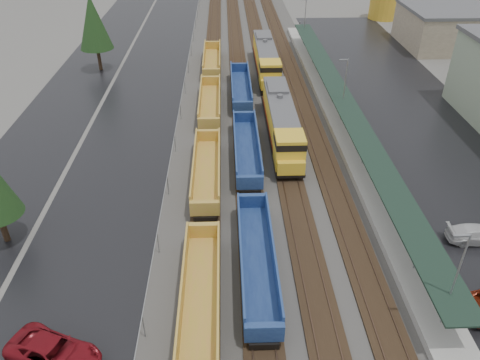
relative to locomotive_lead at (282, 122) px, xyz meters
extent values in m
cube|color=#302D2B|center=(-2.00, 13.80, -2.26)|extent=(20.00, 160.00, 0.08)
cube|color=black|center=(-8.00, 13.80, -2.14)|extent=(2.60, 160.00, 0.15)
cube|color=#473326|center=(-8.72, 13.80, -2.03)|extent=(0.08, 160.00, 0.07)
cube|color=#473326|center=(-7.28, 13.80, -2.03)|extent=(0.08, 160.00, 0.07)
cube|color=black|center=(-4.00, 13.80, -2.14)|extent=(2.60, 160.00, 0.15)
cube|color=#473326|center=(-4.72, 13.80, -2.03)|extent=(0.08, 160.00, 0.07)
cube|color=#473326|center=(-3.28, 13.80, -2.03)|extent=(0.08, 160.00, 0.07)
cube|color=black|center=(0.00, 13.80, -2.14)|extent=(2.60, 160.00, 0.15)
cube|color=#473326|center=(-0.72, 13.80, -2.03)|extent=(0.08, 160.00, 0.07)
cube|color=#473326|center=(0.72, 13.80, -2.03)|extent=(0.08, 160.00, 0.07)
cube|color=black|center=(4.00, 13.80, -2.14)|extent=(2.60, 160.00, 0.15)
cube|color=#473326|center=(3.28, 13.80, -2.03)|extent=(0.08, 160.00, 0.07)
cube|color=#473326|center=(4.72, 13.80, -2.03)|extent=(0.08, 160.00, 0.07)
cube|color=black|center=(-17.00, 13.80, -2.29)|extent=(10.00, 160.00, 0.02)
cube|color=black|center=(-27.00, 13.80, -2.29)|extent=(9.00, 160.00, 0.02)
cube|color=black|center=(17.00, 3.80, -2.29)|extent=(16.00, 100.00, 0.02)
cube|color=#9E9B93|center=(7.50, 3.80, -1.95)|extent=(3.00, 80.00, 0.70)
cylinder|color=gray|center=(7.50, -21.20, -0.40)|extent=(0.16, 0.16, 2.40)
cylinder|color=gray|center=(7.50, -6.20, -0.40)|extent=(0.16, 0.16, 2.40)
cylinder|color=gray|center=(7.50, 8.80, -0.40)|extent=(0.16, 0.16, 2.40)
cylinder|color=gray|center=(7.50, 23.80, -0.40)|extent=(0.16, 0.16, 2.40)
cylinder|color=gray|center=(7.50, 38.80, -0.40)|extent=(0.16, 0.16, 2.40)
cube|color=black|center=(7.50, 3.80, 0.90)|extent=(2.60, 65.00, 0.15)
cylinder|color=gray|center=(7.50, -26.20, 1.70)|extent=(0.12, 0.12, 8.00)
cube|color=gray|center=(7.00, -26.20, 5.60)|extent=(1.00, 0.15, 0.12)
cylinder|color=gray|center=(7.50, 3.80, 1.70)|extent=(0.12, 0.12, 8.00)
cube|color=gray|center=(7.00, 3.80, 5.60)|extent=(1.00, 0.15, 0.12)
cylinder|color=gray|center=(7.50, 33.80, 1.70)|extent=(0.12, 0.12, 8.00)
cube|color=gray|center=(7.00, 33.80, 5.60)|extent=(1.00, 0.15, 0.12)
cylinder|color=gray|center=(-11.50, -26.20, -1.30)|extent=(0.08, 0.08, 2.00)
cylinder|color=gray|center=(-11.50, -18.20, -1.30)|extent=(0.08, 0.08, 2.00)
cylinder|color=gray|center=(-11.50, -10.20, -1.30)|extent=(0.08, 0.08, 2.00)
cylinder|color=gray|center=(-11.50, -2.20, -1.30)|extent=(0.08, 0.08, 2.00)
cylinder|color=gray|center=(-11.50, 5.80, -1.30)|extent=(0.08, 0.08, 2.00)
cylinder|color=gray|center=(-11.50, 13.80, -1.30)|extent=(0.08, 0.08, 2.00)
cylinder|color=gray|center=(-11.50, 21.80, -1.30)|extent=(0.08, 0.08, 2.00)
cylinder|color=gray|center=(-11.50, 29.80, -1.30)|extent=(0.08, 0.08, 2.00)
cylinder|color=gray|center=(-11.50, 37.80, -1.30)|extent=(0.08, 0.08, 2.00)
cylinder|color=gray|center=(-11.50, 45.80, -1.30)|extent=(0.08, 0.08, 2.00)
cylinder|color=gray|center=(-11.50, 53.80, -1.30)|extent=(0.08, 0.08, 2.00)
cylinder|color=gray|center=(-11.50, 61.80, -1.30)|extent=(0.08, 0.08, 2.00)
cube|color=gray|center=(-11.50, 13.80, -0.30)|extent=(0.05, 160.00, 0.05)
cube|color=gray|center=(34.00, 33.80, 0.70)|extent=(18.00, 14.00, 6.00)
cube|color=#59595B|center=(34.00, 33.80, 3.95)|extent=(18.36, 14.28, 0.50)
cylinder|color=#332316|center=(-24.00, -16.20, -0.95)|extent=(0.50, 0.50, 2.70)
cylinder|color=#332316|center=(-25.00, 23.80, -0.65)|extent=(0.50, 0.50, 3.30)
cone|color=black|center=(-25.00, 23.80, 4.85)|extent=(4.84, 4.84, 7.70)
cylinder|color=#332316|center=(26.00, 11.80, -0.80)|extent=(0.50, 0.50, 3.00)
cone|color=black|center=(26.00, 11.80, 4.20)|extent=(4.40, 4.40, 7.00)
cube|color=black|center=(0.00, 0.67, -1.48)|extent=(2.82, 18.82, 0.38)
cube|color=yellow|center=(0.00, 1.61, 0.12)|extent=(2.63, 15.05, 2.82)
cube|color=yellow|center=(0.00, -6.67, 0.31)|extent=(2.82, 3.01, 3.20)
cube|color=black|center=(0.00, -6.67, 1.25)|extent=(2.87, 3.06, 0.66)
cube|color=yellow|center=(0.00, -8.36, -0.63)|extent=(2.63, 0.94, 1.32)
cube|color=#59595B|center=(0.00, 1.61, 1.62)|extent=(2.68, 15.05, 0.33)
cube|color=maroon|center=(-1.34, 1.61, -1.01)|extent=(0.04, 15.05, 0.33)
cube|color=maroon|center=(1.34, 1.61, -1.01)|extent=(0.04, 15.05, 0.33)
cube|color=black|center=(0.00, 0.67, -1.86)|extent=(2.07, 5.65, 0.56)
cube|color=black|center=(0.00, -5.92, -1.76)|extent=(2.26, 3.76, 0.47)
cube|color=black|center=(0.00, 7.25, -1.76)|extent=(2.26, 3.76, 0.47)
cylinder|color=#59595B|center=(0.00, 2.55, 1.91)|extent=(0.66, 0.66, 0.47)
cube|color=#59595B|center=(0.00, 5.37, 1.86)|extent=(2.26, 3.76, 0.47)
cube|color=black|center=(0.00, 21.67, -1.48)|extent=(2.82, 18.82, 0.38)
cube|color=yellow|center=(0.00, 22.61, 0.12)|extent=(2.63, 15.05, 2.82)
cube|color=yellow|center=(0.00, 14.33, 0.31)|extent=(2.82, 3.01, 3.20)
cube|color=black|center=(0.00, 14.33, 1.25)|extent=(2.87, 3.06, 0.66)
cube|color=yellow|center=(0.00, 12.64, -0.63)|extent=(2.63, 0.94, 1.32)
cube|color=#59595B|center=(0.00, 22.61, 1.62)|extent=(2.68, 15.05, 0.33)
cube|color=maroon|center=(-1.34, 22.61, -1.01)|extent=(0.04, 15.05, 0.33)
cube|color=maroon|center=(1.34, 22.61, -1.01)|extent=(0.04, 15.05, 0.33)
cube|color=black|center=(0.00, 21.67, -1.86)|extent=(2.07, 5.65, 0.56)
cube|color=black|center=(0.00, 15.08, -1.76)|extent=(2.26, 3.76, 0.47)
cube|color=black|center=(0.00, 28.25, -1.76)|extent=(2.26, 3.76, 0.47)
cylinder|color=#59595B|center=(0.00, 23.55, 1.91)|extent=(0.66, 0.66, 0.47)
cube|color=#59595B|center=(0.00, 26.37, 1.86)|extent=(2.26, 3.76, 0.47)
cube|color=gold|center=(-8.00, -23.88, -1.47)|extent=(2.49, 12.64, 0.24)
cube|color=gold|center=(-9.20, -23.88, -0.61)|extent=(0.14, 12.64, 1.73)
cube|color=gold|center=(-6.80, -23.88, -0.61)|extent=(0.14, 12.64, 1.73)
cube|color=gold|center=(-8.00, -17.37, -0.80)|extent=(2.49, 0.48, 1.34)
cube|color=black|center=(-8.00, -18.04, -1.76)|extent=(1.92, 2.11, 0.48)
cube|color=gold|center=(-8.00, -7.89, -1.47)|extent=(2.49, 12.64, 0.24)
cube|color=gold|center=(-9.20, -7.89, -0.61)|extent=(0.14, 12.64, 1.73)
cube|color=gold|center=(-6.80, -7.89, -0.61)|extent=(0.14, 12.64, 1.73)
cube|color=gold|center=(-8.00, -14.40, -0.80)|extent=(2.49, 0.48, 1.34)
cube|color=gold|center=(-8.00, -1.37, -0.80)|extent=(2.49, 0.48, 1.34)
cube|color=black|center=(-8.00, -13.73, -1.76)|extent=(1.92, 2.11, 0.48)
cube|color=black|center=(-8.00, -2.05, -1.76)|extent=(1.92, 2.11, 0.48)
cube|color=gold|center=(-8.00, 8.11, -1.47)|extent=(2.49, 12.64, 0.24)
cube|color=gold|center=(-9.20, 8.11, -0.61)|extent=(0.14, 12.64, 1.73)
cube|color=gold|center=(-6.80, 8.11, -0.61)|extent=(0.14, 12.64, 1.73)
cube|color=gold|center=(-8.00, 1.60, -0.80)|extent=(2.49, 0.48, 1.34)
cube|color=gold|center=(-8.00, 14.62, -0.80)|extent=(2.49, 0.48, 1.34)
cube|color=black|center=(-8.00, 2.27, -1.76)|extent=(1.92, 2.11, 0.48)
cube|color=black|center=(-8.00, 13.95, -1.76)|extent=(1.92, 2.11, 0.48)
cube|color=gold|center=(-8.00, 24.10, -1.47)|extent=(2.49, 12.64, 0.24)
cube|color=gold|center=(-9.20, 24.10, -0.61)|extent=(0.14, 12.64, 1.73)
cube|color=gold|center=(-6.80, 24.10, -0.61)|extent=(0.14, 12.64, 1.73)
cube|color=gold|center=(-8.00, 17.59, -0.80)|extent=(2.49, 0.48, 1.34)
cube|color=gold|center=(-8.00, 30.61, -0.80)|extent=(2.49, 0.48, 1.34)
cube|color=black|center=(-8.00, 18.26, -1.76)|extent=(1.92, 2.11, 0.48)
cube|color=black|center=(-8.00, 29.94, -1.76)|extent=(1.92, 2.11, 0.48)
cube|color=navy|center=(-4.00, -20.38, -1.48)|extent=(2.46, 13.34, 0.24)
cube|color=navy|center=(-5.18, -20.38, -0.62)|extent=(0.14, 13.34, 1.71)
cube|color=navy|center=(-2.82, -20.38, -0.62)|extent=(0.14, 13.34, 1.71)
cube|color=navy|center=(-4.00, -27.25, -0.81)|extent=(2.46, 0.47, 1.33)
cube|color=navy|center=(-4.00, -13.52, -0.81)|extent=(2.46, 0.47, 1.33)
cube|color=black|center=(-4.00, -26.58, -1.76)|extent=(1.90, 2.08, 0.47)
cube|color=black|center=(-4.00, -14.19, -1.76)|extent=(1.90, 2.08, 0.47)
cube|color=navy|center=(-4.00, -3.72, -1.48)|extent=(2.46, 13.34, 0.24)
cube|color=navy|center=(-5.18, -3.72, -0.62)|extent=(0.14, 13.34, 1.71)
cube|color=navy|center=(-2.82, -3.72, -0.62)|extent=(0.14, 13.34, 1.71)
cube|color=navy|center=(-4.00, -10.58, -0.81)|extent=(2.46, 0.47, 1.33)
cube|color=navy|center=(-4.00, 3.14, -0.81)|extent=(2.46, 0.47, 1.33)
cube|color=black|center=(-4.00, -9.92, -1.76)|extent=(1.90, 2.08, 0.47)
cube|color=black|center=(-4.00, 2.48, -1.76)|extent=(1.90, 2.08, 0.47)
cube|color=navy|center=(-4.00, 12.94, -1.48)|extent=(2.46, 13.34, 0.24)
cube|color=navy|center=(-5.18, 12.94, -0.62)|extent=(0.14, 13.34, 1.71)
cube|color=navy|center=(-2.82, 12.94, -0.62)|extent=(0.14, 13.34, 1.71)
cube|color=navy|center=(-4.00, 6.08, -0.81)|extent=(2.46, 0.47, 1.33)
cube|color=navy|center=(-4.00, 19.80, -0.81)|extent=(2.46, 0.47, 1.33)
cube|color=black|center=(-4.00, 6.74, -1.76)|extent=(1.90, 2.08, 0.47)
cube|color=black|center=(-4.00, 19.14, -1.76)|extent=(1.90, 2.08, 0.47)
cylinder|color=gold|center=(26.90, 52.83, 0.66)|extent=(5.91, 5.91, 5.91)
imported|color=maroon|center=(-16.68, -27.82, -1.47)|extent=(4.92, 6.52, 1.65)
imported|color=silver|center=(13.92, -17.61, -1.60)|extent=(2.20, 4.90, 1.39)
camera|label=1|loc=(-6.12, -46.00, 22.49)|focal=35.00mm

